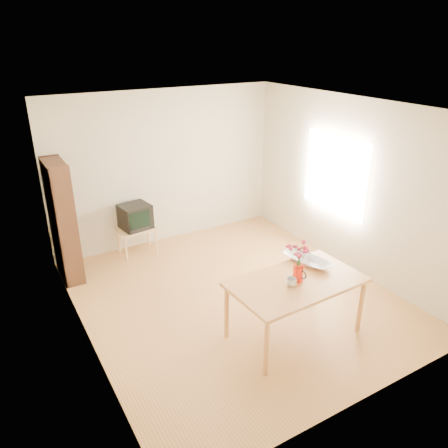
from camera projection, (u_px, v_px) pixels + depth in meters
room at (238, 210)px, 5.62m from camera, size 4.50×4.50×4.50m
table at (296, 286)px, 5.11m from camera, size 1.60×0.95×0.75m
tv_stand at (136, 232)px, 7.20m from camera, size 0.60×0.45×0.46m
bookshelf at (64, 225)px, 6.32m from camera, size 0.28×0.70×1.80m
pitcher at (298, 273)px, 5.05m from camera, size 0.13×0.21×0.20m
flowers at (299, 253)px, 4.94m from camera, size 0.23×0.23×0.33m
mug at (291, 282)px, 4.95m from camera, size 0.15×0.15×0.10m
bowl at (307, 248)px, 5.39m from camera, size 0.52×0.52×0.41m
teacup_a at (305, 252)px, 5.39m from camera, size 0.09×0.09×0.07m
teacup_b at (309, 249)px, 5.45m from camera, size 0.09×0.09×0.07m
television at (135, 216)px, 7.10m from camera, size 0.51×0.49×0.40m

